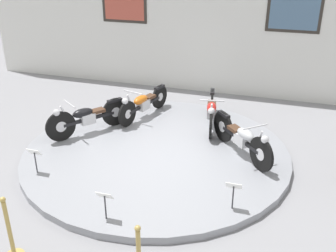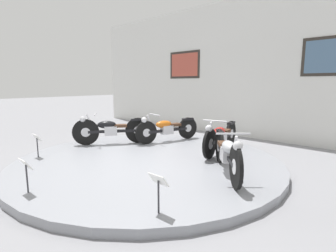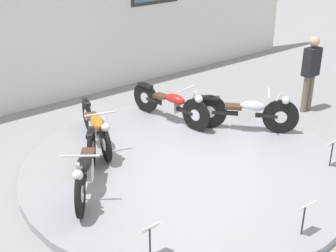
% 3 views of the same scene
% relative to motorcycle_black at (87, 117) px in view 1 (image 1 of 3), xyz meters
% --- Properties ---
extents(ground_plane, '(60.00, 60.00, 0.00)m').
position_rel_motorcycle_black_xyz_m(ground_plane, '(1.73, -0.27, -0.54)').
color(ground_plane, gray).
extents(display_platform, '(5.53, 5.53, 0.14)m').
position_rel_motorcycle_black_xyz_m(display_platform, '(1.73, -0.27, -0.47)').
color(display_platform, gray).
rests_on(display_platform, ground_plane).
extents(back_wall, '(14.00, 0.22, 4.39)m').
position_rel_motorcycle_black_xyz_m(back_wall, '(1.73, 3.98, 1.66)').
color(back_wall, silver).
rests_on(back_wall, ground_plane).
extents(motorcycle_black, '(1.23, 1.68, 0.81)m').
position_rel_motorcycle_black_xyz_m(motorcycle_black, '(0.00, 0.00, 0.00)').
color(motorcycle_black, black).
rests_on(motorcycle_black, display_platform).
extents(motorcycle_orange, '(0.66, 1.91, 0.78)m').
position_rel_motorcycle_black_xyz_m(motorcycle_orange, '(0.87, 1.22, -0.03)').
color(motorcycle_orange, black).
rests_on(motorcycle_orange, display_platform).
extents(motorcycle_red, '(0.56, 1.97, 0.80)m').
position_rel_motorcycle_black_xyz_m(motorcycle_red, '(2.58, 1.23, -0.01)').
color(motorcycle_red, black).
rests_on(motorcycle_red, display_platform).
extents(motorcycle_silver, '(1.40, 1.54, 0.82)m').
position_rel_motorcycle_black_xyz_m(motorcycle_silver, '(3.46, 0.00, 0.00)').
color(motorcycle_silver, black).
rests_on(motorcycle_silver, display_platform).
extents(info_placard_front_left, '(0.26, 0.11, 0.51)m').
position_rel_motorcycle_black_xyz_m(info_placard_front_left, '(-0.12, -1.82, -0.03)').
color(info_placard_front_left, '#333338').
rests_on(info_placard_front_left, display_platform).
extents(info_placard_front_centre, '(0.26, 0.11, 0.51)m').
position_rel_motorcycle_black_xyz_m(info_placard_front_centre, '(1.73, -2.68, -0.03)').
color(info_placard_front_centre, '#333338').
rests_on(info_placard_front_centre, display_platform).
extents(info_placard_front_right, '(0.26, 0.11, 0.51)m').
position_rel_motorcycle_black_xyz_m(info_placard_front_right, '(3.57, -1.82, -0.03)').
color(info_placard_front_right, '#333338').
rests_on(info_placard_front_right, display_platform).
extents(stanchion_post_left_of_entry, '(0.28, 0.28, 1.02)m').
position_rel_motorcycle_black_xyz_m(stanchion_post_left_of_entry, '(0.77, -3.70, -0.20)').
color(stanchion_post_left_of_entry, tan).
rests_on(stanchion_post_left_of_entry, ground_plane).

